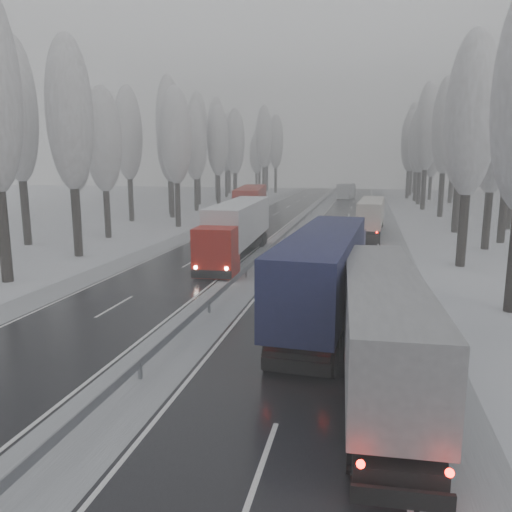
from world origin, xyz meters
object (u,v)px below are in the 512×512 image
at_px(box_truck_distant, 346,191).
at_px(truck_grey_tarp, 380,314).
at_px(truck_cream_box, 372,213).
at_px(truck_red_white, 237,226).
at_px(truck_red_red, 250,204).
at_px(truck_blue_box, 327,267).

bearing_deg(box_truck_distant, truck_grey_tarp, -79.33).
bearing_deg(truck_cream_box, truck_grey_tarp, -86.89).
relative_size(truck_grey_tarp, box_truck_distant, 1.79).
relative_size(truck_red_white, truck_red_red, 0.96).
height_order(truck_grey_tarp, truck_cream_box, truck_grey_tarp).
height_order(truck_cream_box, truck_red_white, truck_red_white).
height_order(truck_grey_tarp, truck_red_red, truck_red_red).
xyz_separation_m(box_truck_distant, truck_red_white, (-5.85, -65.70, 0.96)).
height_order(truck_blue_box, truck_red_white, truck_blue_box).
bearing_deg(truck_blue_box, truck_cream_box, 88.76).
bearing_deg(truck_red_red, truck_red_white, -87.81).
xyz_separation_m(truck_blue_box, truck_red_red, (-11.60, 33.48, 0.08)).
relative_size(truck_grey_tarp, truck_cream_box, 1.06).
relative_size(truck_blue_box, box_truck_distant, 2.02).
distance_m(truck_blue_box, truck_red_white, 16.16).
bearing_deg(truck_grey_tarp, truck_red_white, 114.65).
xyz_separation_m(truck_blue_box, truck_red_white, (-8.14, 13.96, -0.02)).
xyz_separation_m(truck_blue_box, truck_cream_box, (2.36, 30.21, -0.42)).
bearing_deg(truck_red_white, box_truck_distant, 82.33).
distance_m(truck_cream_box, box_truck_distant, 49.67).
height_order(truck_red_white, truck_red_red, truck_red_red).
xyz_separation_m(truck_cream_box, box_truck_distant, (-4.65, 49.45, -0.56)).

